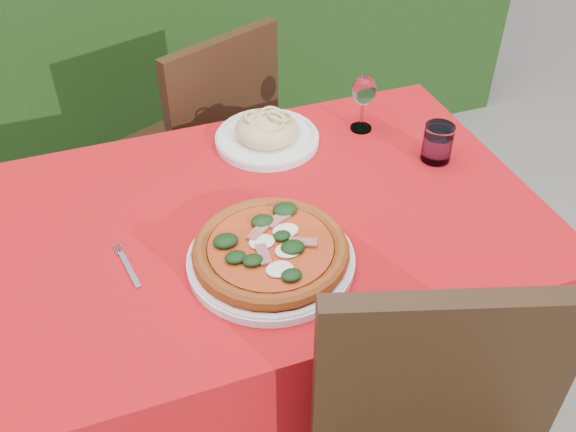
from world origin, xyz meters
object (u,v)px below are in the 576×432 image
object	(u,v)px
pizza_plate	(271,253)
fork	(129,269)
chair_far	(208,140)
water_glass	(437,145)
pasta_plate	(267,133)
wine_glass	(364,93)

from	to	relation	value
pizza_plate	fork	xyz separation A→B (m)	(-0.29, 0.08, -0.03)
chair_far	water_glass	bearing A→B (deg)	103.64
fork	pasta_plate	bearing A→B (deg)	30.82
pizza_plate	wine_glass	xyz separation A→B (m)	(0.41, 0.42, 0.08)
chair_far	water_glass	size ratio (longest dim) A/B	9.12
water_glass	fork	bearing A→B (deg)	-170.39
pizza_plate	pasta_plate	world-z (taller)	pasta_plate
pizza_plate	water_glass	bearing A→B (deg)	22.79
pasta_plate	wine_glass	bearing A→B (deg)	-5.68
water_glass	fork	world-z (taller)	water_glass
chair_far	pasta_plate	bearing A→B (deg)	78.20
water_glass	fork	size ratio (longest dim) A/B	0.62
wine_glass	pizza_plate	bearing A→B (deg)	-134.10
chair_far	fork	distance (m)	0.87
water_glass	wine_glass	xyz separation A→B (m)	(-0.12, 0.20, 0.07)
pasta_plate	fork	bearing A→B (deg)	-139.83
pizza_plate	fork	distance (m)	0.30
pizza_plate	water_glass	world-z (taller)	water_glass
fork	water_glass	bearing A→B (deg)	0.26
fork	chair_far	bearing A→B (deg)	55.84
pasta_plate	wine_glass	size ratio (longest dim) A/B	1.72
chair_far	wine_glass	xyz separation A→B (m)	(0.35, -0.42, 0.33)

